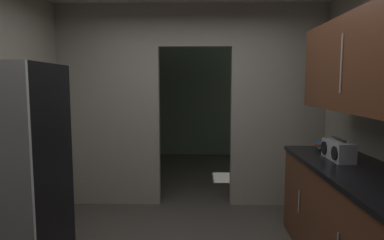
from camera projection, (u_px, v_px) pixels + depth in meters
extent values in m
cube|color=#9E998C|center=(110.00, 106.00, 4.47)|extent=(1.34, 0.12, 2.66)
cube|color=#9E998C|center=(277.00, 107.00, 4.43)|extent=(1.23, 0.12, 2.66)
cube|color=#9E998C|center=(195.00, 25.00, 4.34)|extent=(0.96, 0.12, 0.55)
cube|color=slate|center=(194.00, 97.00, 7.68)|extent=(3.52, 0.10, 2.66)
cube|color=slate|center=(100.00, 100.00, 6.10)|extent=(0.10, 3.25, 2.66)
cube|color=slate|center=(288.00, 101.00, 6.03)|extent=(0.10, 3.25, 2.66)
cube|color=black|center=(4.00, 183.00, 2.51)|extent=(0.80, 0.67, 1.78)
cube|color=brown|center=(356.00, 226.00, 2.78)|extent=(0.65, 2.08, 0.90)
cube|color=black|center=(359.00, 171.00, 2.73)|extent=(0.69, 2.08, 0.04)
cylinder|color=#B7BABC|center=(299.00, 202.00, 3.24)|extent=(0.01, 0.01, 0.22)
cube|color=brown|center=(364.00, 63.00, 2.64)|extent=(0.34, 1.87, 0.78)
cylinder|color=#B7BABC|center=(341.00, 63.00, 2.64)|extent=(0.01, 0.01, 0.47)
cube|color=#B2B2B7|center=(338.00, 150.00, 3.06)|extent=(0.16, 0.41, 0.17)
cylinder|color=#262626|center=(339.00, 139.00, 3.05)|extent=(0.02, 0.29, 0.02)
cylinder|color=black|center=(334.00, 153.00, 2.94)|extent=(0.01, 0.12, 0.12)
cylinder|color=black|center=(324.00, 148.00, 3.18)|extent=(0.01, 0.12, 0.12)
cube|color=black|center=(323.00, 149.00, 3.50)|extent=(0.12, 0.13, 0.02)
cube|color=#388C47|center=(322.00, 147.00, 3.49)|extent=(0.10, 0.15, 0.03)
cube|color=red|center=(323.00, 145.00, 3.49)|extent=(0.12, 0.11, 0.02)
cube|color=#2D609E|center=(323.00, 143.00, 3.50)|extent=(0.11, 0.16, 0.02)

